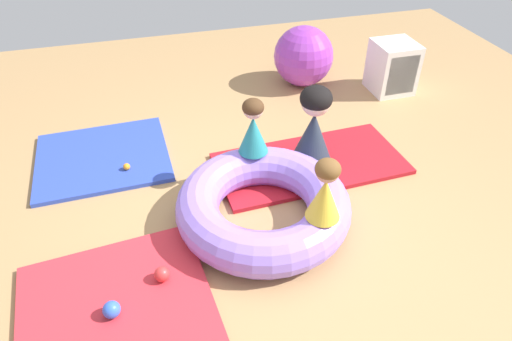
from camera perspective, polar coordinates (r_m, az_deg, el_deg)
ground_plane at (r=3.60m, az=1.33°, el=-5.74°), size 8.00×8.00×0.00m
gym_mat_near_right at (r=4.40m, az=-18.58°, el=1.58°), size 1.19×1.08×0.04m
gym_mat_center_rear at (r=3.14m, az=-17.02°, el=-16.00°), size 1.28×1.20×0.04m
gym_mat_front at (r=4.12m, az=6.79°, el=0.88°), size 1.69×0.88×0.04m
inflatable_cushion at (r=3.45m, az=0.90°, el=-4.36°), size 1.32×1.32×0.33m
child_in_yellow at (r=3.01m, az=8.65°, el=-2.44°), size 0.34×0.34×0.47m
child_in_teal at (r=3.60m, az=-0.36°, el=5.49°), size 0.34×0.34×0.47m
adult_seated at (r=3.91m, az=7.20°, el=5.35°), size 0.53×0.53×0.74m
play_ball_red at (r=3.15m, az=-11.65°, el=-12.55°), size 0.10×0.10×0.10m
play_ball_blue at (r=3.05m, az=-17.58°, el=-16.22°), size 0.11×0.11×0.11m
play_ball_orange at (r=4.13m, az=-15.85°, el=0.46°), size 0.06×0.06×0.06m
play_ball_pink at (r=4.01m, az=-1.74°, el=1.16°), size 0.09×0.09×0.09m
exercise_ball_large at (r=5.35m, az=5.95°, el=14.01°), size 0.67×0.67×0.67m
storage_cube at (r=5.40m, az=16.79°, el=12.14°), size 0.44×0.44×0.56m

